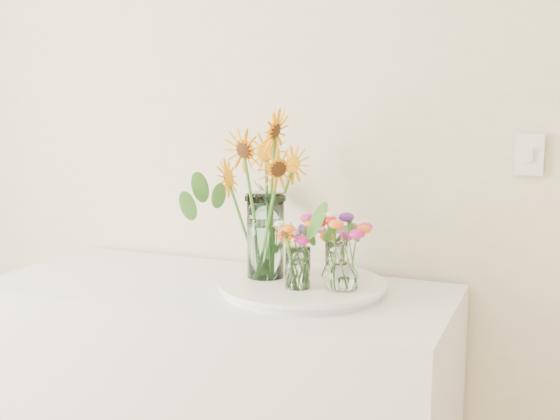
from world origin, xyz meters
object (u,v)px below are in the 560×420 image
object	(u,v)px
mason_jar	(266,236)
small_vase_c	(336,260)
small_vase_b	(341,268)
tray	(302,288)
small_vase_a	(298,268)

from	to	relation	value
mason_jar	small_vase_c	bearing A→B (deg)	21.66
mason_jar	small_vase_b	bearing A→B (deg)	-11.33
small_vase_b	small_vase_c	xyz separation A→B (m)	(-0.06, 0.13, -0.01)
mason_jar	small_vase_b	world-z (taller)	mason_jar
tray	small_vase_b	distance (m)	0.16
tray	mason_jar	distance (m)	0.19
small_vase_a	tray	bearing A→B (deg)	99.11
small_vase_b	small_vase_c	bearing A→B (deg)	114.16
small_vase_a	small_vase_c	distance (m)	0.17
mason_jar	tray	bearing A→B (deg)	-5.68
tray	mason_jar	world-z (taller)	mason_jar
tray	small_vase_a	size ratio (longest dim) A/B	3.79
small_vase_a	small_vase_b	world-z (taller)	small_vase_b
mason_jar	small_vase_b	size ratio (longest dim) A/B	1.87
tray	small_vase_a	world-z (taller)	small_vase_a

